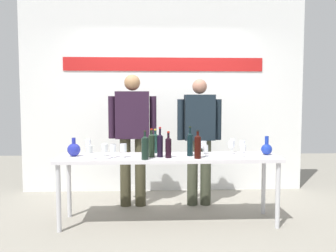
{
  "coord_description": "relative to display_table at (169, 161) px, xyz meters",
  "views": [
    {
      "loc": [
        -0.2,
        -3.99,
        1.4
      ],
      "look_at": [
        0.0,
        0.15,
        1.09
      ],
      "focal_mm": 38.28,
      "sensor_mm": 36.0,
      "label": 1
    }
  ],
  "objects": [
    {
      "name": "wine_glass_right_4",
      "position": [
        0.4,
        -0.07,
        0.15
      ],
      "size": [
        0.06,
        0.06,
        0.13
      ],
      "color": "white",
      "rests_on": "display_table"
    },
    {
      "name": "wine_bottle_5",
      "position": [
        -0.15,
        0.23,
        0.19
      ],
      "size": [
        0.07,
        0.07,
        0.29
      ],
      "color": "#142D27",
      "rests_on": "display_table"
    },
    {
      "name": "wine_glass_right_2",
      "position": [
        0.73,
        0.07,
        0.18
      ],
      "size": [
        0.07,
        0.07,
        0.16
      ],
      "color": "white",
      "rests_on": "display_table"
    },
    {
      "name": "back_wall",
      "position": [
        0.0,
        1.48,
        0.8
      ],
      "size": [
        4.27,
        0.11,
        3.0
      ],
      "color": "white",
      "rests_on": "ground"
    },
    {
      "name": "wine_bottle_1",
      "position": [
        -0.26,
        -0.23,
        0.2
      ],
      "size": [
        0.08,
        0.08,
        0.31
      ],
      "color": "black",
      "rests_on": "display_table"
    },
    {
      "name": "wine_glass_left_1",
      "position": [
        -0.72,
        0.03,
        0.16
      ],
      "size": [
        0.07,
        0.07,
        0.14
      ],
      "color": "white",
      "rests_on": "display_table"
    },
    {
      "name": "wine_glass_right_0",
      "position": [
        0.78,
        0.23,
        0.18
      ],
      "size": [
        0.07,
        0.07,
        0.16
      ],
      "color": "white",
      "rests_on": "display_table"
    },
    {
      "name": "decanter_blue_left",
      "position": [
        -1.06,
        0.03,
        0.14
      ],
      "size": [
        0.15,
        0.15,
        0.21
      ],
      "color": "#232B96",
      "rests_on": "display_table"
    },
    {
      "name": "wine_bottle_3",
      "position": [
        -0.01,
        -0.13,
        0.19
      ],
      "size": [
        0.07,
        0.07,
        0.29
      ],
      "color": "black",
      "rests_on": "display_table"
    },
    {
      "name": "wine_glass_left_3",
      "position": [
        -0.61,
        -0.1,
        0.17
      ],
      "size": [
        0.06,
        0.06,
        0.15
      ],
      "color": "white",
      "rests_on": "display_table"
    },
    {
      "name": "wine_bottle_4",
      "position": [
        0.24,
        -0.01,
        0.2
      ],
      "size": [
        0.07,
        0.07,
        0.33
      ],
      "color": "black",
      "rests_on": "display_table"
    },
    {
      "name": "ground_plane",
      "position": [
        0.0,
        0.0,
        -0.7
      ],
      "size": [
        10.0,
        10.0,
        0.0
      ],
      "primitive_type": "plane",
      "color": "gray"
    },
    {
      "name": "wine_glass_left_4",
      "position": [
        -0.94,
        0.22,
        0.18
      ],
      "size": [
        0.07,
        0.07,
        0.17
      ],
      "color": "white",
      "rests_on": "display_table"
    },
    {
      "name": "wine_glass_right_5",
      "position": [
        0.41,
        0.11,
        0.17
      ],
      "size": [
        0.07,
        0.07,
        0.16
      ],
      "color": "white",
      "rests_on": "display_table"
    },
    {
      "name": "wine_glass_left_0",
      "position": [
        -0.85,
        -0.21,
        0.17
      ],
      "size": [
        0.07,
        0.07,
        0.15
      ],
      "color": "white",
      "rests_on": "display_table"
    },
    {
      "name": "wine_glass_right_3",
      "position": [
        0.88,
        0.15,
        0.17
      ],
      "size": [
        0.06,
        0.06,
        0.15
      ],
      "color": "white",
      "rests_on": "display_table"
    },
    {
      "name": "display_table",
      "position": [
        0.0,
        0.0,
        0.0
      ],
      "size": [
        2.46,
        0.59,
        0.76
      ],
      "color": "silver",
      "rests_on": "ground"
    },
    {
      "name": "decanter_blue_right",
      "position": [
        1.13,
        0.03,
        0.13
      ],
      "size": [
        0.13,
        0.13,
        0.22
      ],
      "color": "#1A33A1",
      "rests_on": "display_table"
    },
    {
      "name": "wine_glass_right_1",
      "position": [
        0.82,
        -0.11,
        0.16
      ],
      "size": [
        0.06,
        0.06,
        0.13
      ],
      "color": "white",
      "rests_on": "display_table"
    },
    {
      "name": "wine_bottle_0",
      "position": [
        0.3,
        -0.19,
        0.2
      ],
      "size": [
        0.07,
        0.07,
        0.31
      ],
      "color": "black",
      "rests_on": "display_table"
    },
    {
      "name": "wine_glass_left_5",
      "position": [
        -0.69,
        -0.18,
        0.18
      ],
      "size": [
        0.06,
        0.06,
        0.16
      ],
      "color": "white",
      "rests_on": "display_table"
    },
    {
      "name": "presenter_left",
      "position": [
        -0.44,
        0.66,
        0.29
      ],
      "size": [
        0.62,
        0.22,
        1.72
      ],
      "color": "#3A3724",
      "rests_on": "ground"
    },
    {
      "name": "wine_bottle_6",
      "position": [
        -0.19,
        -0.07,
        0.2
      ],
      "size": [
        0.07,
        0.07,
        0.32
      ],
      "color": "black",
      "rests_on": "display_table"
    },
    {
      "name": "presenter_right",
      "position": [
        0.44,
        0.66,
        0.24
      ],
      "size": [
        0.58,
        0.22,
        1.66
      ],
      "color": "#383C2C",
      "rests_on": "ground"
    },
    {
      "name": "wine_bottle_2",
      "position": [
        -0.1,
        -0.07,
        0.2
      ],
      "size": [
        0.06,
        0.06,
        0.33
      ],
      "color": "black",
      "rests_on": "display_table"
    },
    {
      "name": "wine_glass_left_2",
      "position": [
        -0.5,
        -0.09,
        0.17
      ],
      "size": [
        0.07,
        0.07,
        0.15
      ],
      "color": "white",
      "rests_on": "display_table"
    }
  ]
}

